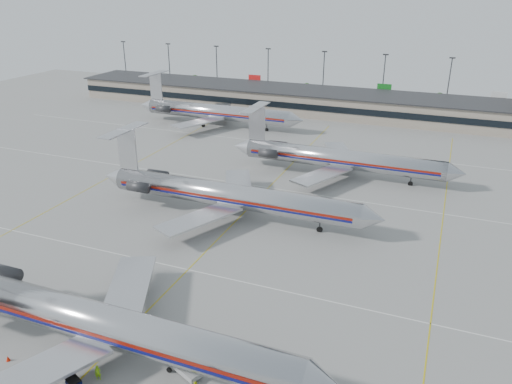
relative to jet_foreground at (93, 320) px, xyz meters
The scene contains 11 objects.
ground 7.86m from the jet_foreground, 81.33° to the left, with size 260.00×260.00×0.00m, color gray.
apron_markings 17.29m from the jet_foreground, 86.45° to the left, with size 160.00×0.15×0.02m, color silver.
terminal 104.84m from the jet_foreground, 89.43° to the left, with size 162.00×17.00×6.25m.
light_mast_row 118.97m from the jet_foreground, 89.50° to the left, with size 163.60×0.40×15.28m.
jet_foreground is the anchor object (origin of this frame).
jet_second_row 33.52m from the jet_foreground, 91.94° to the left, with size 47.63×28.04×12.47m.
jet_third_row 58.49m from the jet_foreground, 79.21° to the left, with size 44.35×27.28×12.13m.
jet_back_row 85.56m from the jet_foreground, 108.11° to the left, with size 45.98×28.28×12.57m.
belt_loader 10.27m from the jet_foreground, ahead, with size 4.60×2.74×2.36m.
ramp_worker_near 5.14m from the jet_foreground, 51.00° to the right, with size 0.58×0.38×1.58m, color #8DDB14.
cone_left 9.19m from the jet_foreground, 147.90° to the right, with size 0.41×0.41×0.56m, color red.
Camera 1 is at (28.74, -38.35, 34.45)m, focal length 35.00 mm.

